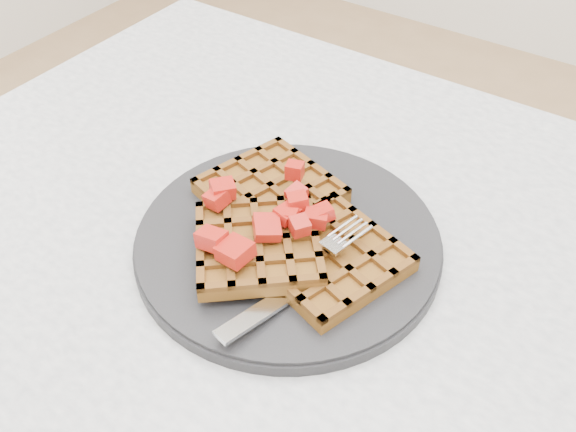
{
  "coord_description": "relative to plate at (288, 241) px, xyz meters",
  "views": [
    {
      "loc": [
        0.09,
        -0.32,
        1.19
      ],
      "look_at": [
        -0.15,
        0.03,
        0.79
      ],
      "focal_mm": 40.0,
      "sensor_mm": 36.0,
      "label": 1
    }
  ],
  "objects": [
    {
      "name": "table",
      "position": [
        0.15,
        -0.03,
        -0.12
      ],
      "size": [
        1.2,
        0.8,
        0.75
      ],
      "color": "silver",
      "rests_on": "ground"
    },
    {
      "name": "plate",
      "position": [
        0.0,
        0.0,
        0.0
      ],
      "size": [
        0.29,
        0.29,
        0.02
      ],
      "primitive_type": "cylinder",
      "color": "black",
      "rests_on": "table"
    },
    {
      "name": "waffles",
      "position": [
        0.0,
        -0.0,
        0.02
      ],
      "size": [
        0.24,
        0.22,
        0.03
      ],
      "color": "brown",
      "rests_on": "plate"
    },
    {
      "name": "strawberry_pile",
      "position": [
        0.0,
        0.0,
        0.05
      ],
      "size": [
        0.15,
        0.15,
        0.02
      ],
      "primitive_type": null,
      "color": "#9A0702",
      "rests_on": "waffles"
    },
    {
      "name": "fork",
      "position": [
        0.05,
        -0.04,
        0.02
      ],
      "size": [
        0.06,
        0.18,
        0.02
      ],
      "primitive_type": null,
      "rotation": [
        0.0,
        0.0,
        -0.21
      ],
      "color": "silver",
      "rests_on": "plate"
    }
  ]
}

